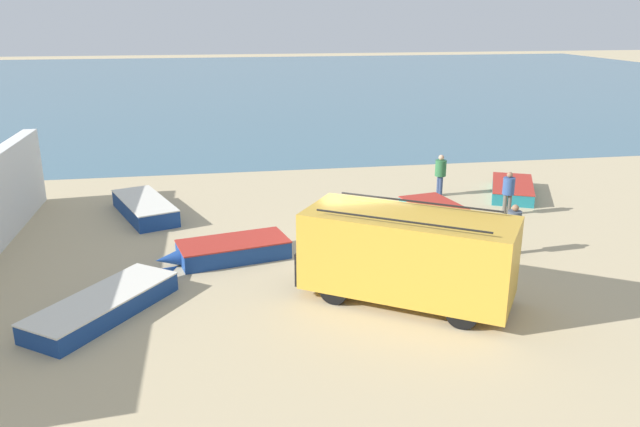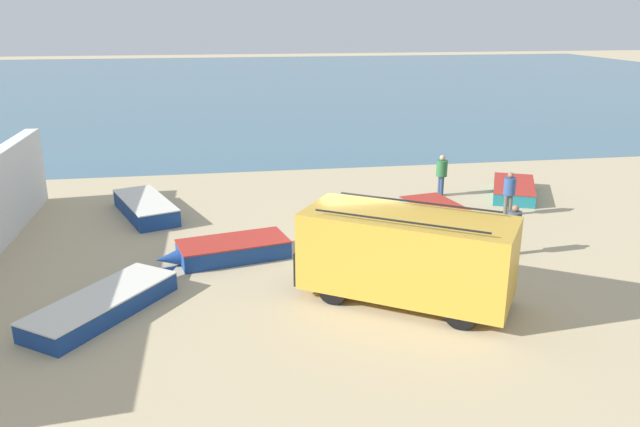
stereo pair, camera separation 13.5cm
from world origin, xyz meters
name	(u,v)px [view 1 (the left image)]	position (x,y,z in m)	size (l,w,h in m)	color
ground_plane	(360,265)	(0.00, 0.00, 0.00)	(200.00, 200.00, 0.00)	tan
sea_water	(249,82)	(0.00, 52.00, 0.00)	(120.00, 80.00, 0.01)	#477084
parked_van	(407,254)	(0.62, -2.43, 1.27)	(5.64, 4.72, 2.45)	gold
fishing_rowboat_0	(439,213)	(3.75, 3.64, 0.27)	(2.22, 4.28, 0.55)	#1E757F
fishing_rowboat_1	(230,250)	(-3.78, 1.23, 0.28)	(4.09, 2.21, 0.55)	navy
fishing_rowboat_2	(512,188)	(7.91, 6.33, 0.26)	(2.90, 4.23, 0.51)	#1E757F
fishing_rowboat_3	(107,303)	(-6.91, -1.90, 0.25)	(3.65, 4.49, 0.51)	navy
fishing_rowboat_4	(143,207)	(-6.77, 6.12, 0.31)	(2.73, 4.76, 0.62)	navy
fisherman_0	(349,217)	(0.05, 1.75, 0.96)	(0.42, 0.42, 1.60)	#38383D
fisherman_1	(441,171)	(4.91, 6.71, 1.01)	(0.44, 0.44, 1.69)	navy
fisherman_2	(508,189)	(6.46, 3.84, 0.97)	(0.43, 0.43, 1.63)	#5B564C
fisherman_3	(514,225)	(4.83, 0.11, 0.96)	(0.42, 0.42, 1.60)	navy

